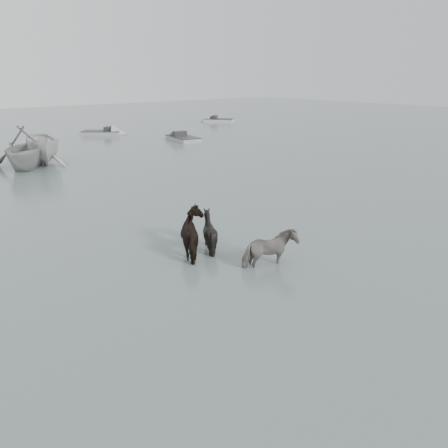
# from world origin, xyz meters

# --- Properties ---
(ground) EXTENTS (140.00, 140.00, 0.00)m
(ground) POSITION_xyz_m (0.00, 0.00, 0.00)
(ground) COLOR #556563
(ground) RESTS_ON ground
(pony_pinto) EXTENTS (1.72, 1.12, 1.34)m
(pony_pinto) POSITION_xyz_m (0.52, -0.42, 0.67)
(pony_pinto) COLOR black
(pony_pinto) RESTS_ON ground
(pony_dark) EXTENTS (1.45, 1.66, 1.58)m
(pony_dark) POSITION_xyz_m (-0.49, 1.69, 0.79)
(pony_dark) COLOR black
(pony_dark) RESTS_ON ground
(pony_black) EXTENTS (1.57, 1.48, 1.41)m
(pony_black) POSITION_xyz_m (0.07, 1.82, 0.71)
(pony_black) COLOR black
(pony_black) RESTS_ON ground
(rowboat_trail) EXTENTS (6.33, 6.53, 2.63)m
(rowboat_trail) POSITION_xyz_m (-0.52, 18.48, 1.31)
(rowboat_trail) COLOR #979997
(rowboat_trail) RESTS_ON ground
(boat_small) EXTENTS (2.77, 5.10, 1.87)m
(boat_small) POSITION_xyz_m (0.77, 19.52, 0.93)
(boat_small) COLOR #BCBCB7
(boat_small) RESTS_ON ground
(skiff_port) EXTENTS (2.35, 5.18, 0.75)m
(skiff_port) POSITION_xyz_m (12.73, 21.75, 0.38)
(skiff_port) COLOR gray
(skiff_port) RESTS_ON ground
(skiff_mid) EXTENTS (4.63, 4.23, 0.75)m
(skiff_mid) POSITION_xyz_m (9.21, 29.66, 0.38)
(skiff_mid) COLOR gray
(skiff_mid) RESTS_ON ground
(skiff_star) EXTENTS (4.02, 4.59, 0.75)m
(skiff_star) POSITION_xyz_m (24.56, 31.65, 0.38)
(skiff_star) COLOR #BCBBB7
(skiff_star) RESTS_ON ground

